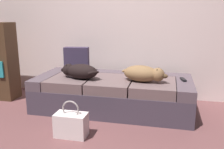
{
  "coord_description": "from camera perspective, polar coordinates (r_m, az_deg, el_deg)",
  "views": [
    {
      "loc": [
        0.67,
        -1.91,
        1.19
      ],
      "look_at": [
        0.0,
        1.0,
        0.47
      ],
      "focal_mm": 39.47,
      "sensor_mm": 36.0,
      "label": 1
    }
  ],
  "objects": [
    {
      "name": "back_wall",
      "position": [
        3.67,
        2.52,
        16.77
      ],
      "size": [
        6.4,
        0.1,
        2.8
      ],
      "primitive_type": "cube",
      "color": "beige",
      "rests_on": "ground"
    },
    {
      "name": "couch",
      "position": [
        3.2,
        0.21,
        -4.37
      ],
      "size": [
        1.97,
        0.88,
        0.42
      ],
      "color": "#423845",
      "rests_on": "ground"
    },
    {
      "name": "dog_dark",
      "position": [
        3.09,
        -7.52,
        0.77
      ],
      "size": [
        0.55,
        0.3,
        0.19
      ],
      "color": "black",
      "rests_on": "couch"
    },
    {
      "name": "dog_tan",
      "position": [
        2.94,
        7.39,
        0.2
      ],
      "size": [
        0.57,
        0.32,
        0.19
      ],
      "color": "olive",
      "rests_on": "couch"
    },
    {
      "name": "tv_remote",
      "position": [
        3.11,
        16.15,
        -1.12
      ],
      "size": [
        0.08,
        0.16,
        0.02
      ],
      "primitive_type": "cube",
      "rotation": [
        0.0,
        0.0,
        0.23
      ],
      "color": "black",
      "rests_on": "couch"
    },
    {
      "name": "throw_pillow",
      "position": [
        3.49,
        -8.2,
        3.49
      ],
      "size": [
        0.35,
        0.16,
        0.34
      ],
      "primitive_type": "cube",
      "rotation": [
        0.0,
        0.0,
        0.12
      ],
      "color": "#372C45",
      "rests_on": "couch"
    },
    {
      "name": "handbag",
      "position": [
        2.55,
        -9.44,
        -11.34
      ],
      "size": [
        0.32,
        0.18,
        0.38
      ],
      "color": "white",
      "rests_on": "ground"
    }
  ]
}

